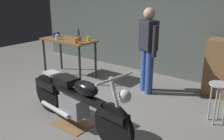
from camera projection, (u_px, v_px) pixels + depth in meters
The scene contains 14 objects.
ground_plane at pixel (85, 119), 3.95m from camera, with size 12.00×12.00×0.00m, color gray.
back_wall at pixel (167, 10), 5.60m from camera, with size 8.00×0.12×3.10m, color #56605B.
workbench at pixel (69, 44), 5.69m from camera, with size 1.30×0.64×0.90m.
motorcycle at pixel (76, 100), 3.58m from camera, with size 2.18×0.62×1.00m.
person_standing at pixel (148, 47), 4.74m from camera, with size 0.50×0.39×1.67m.
shop_stool at pixel (219, 93), 3.72m from camera, with size 0.32×0.32×0.64m.
drip_tray at pixel (73, 125), 3.78m from camera, with size 0.56×0.40×0.01m, color olive.
mug_brown_stoneware at pixel (79, 39), 5.39m from camera, with size 0.11×0.08×0.11m.
mug_orange_travel at pixel (76, 41), 5.18m from camera, with size 0.12×0.08×0.11m.
mug_yellow_tall at pixel (88, 39), 5.43m from camera, with size 0.11×0.07×0.10m.
mug_blue_enamel at pixel (54, 35), 5.89m from camera, with size 0.12×0.08×0.11m.
mug_white_ceramic at pixel (57, 37), 5.63m from camera, with size 0.12×0.08×0.11m.
mug_black_matte at pixel (58, 34), 5.99m from camera, with size 0.10×0.07×0.09m.
bottle at pixel (78, 35), 5.65m from camera, with size 0.06×0.06×0.24m.
Camera 1 is at (2.47, -2.54, 1.97)m, focal length 39.50 mm.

